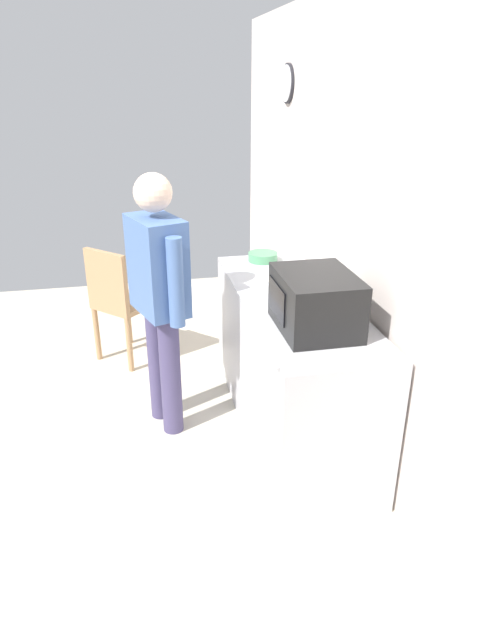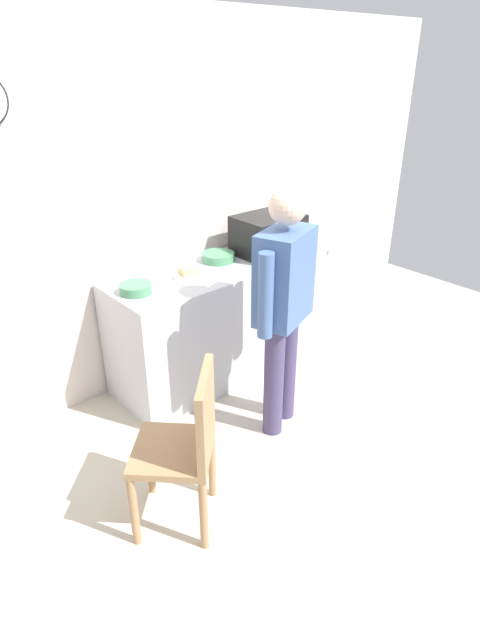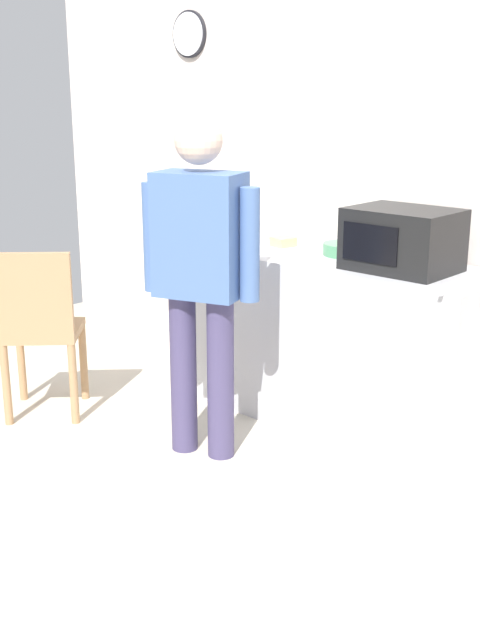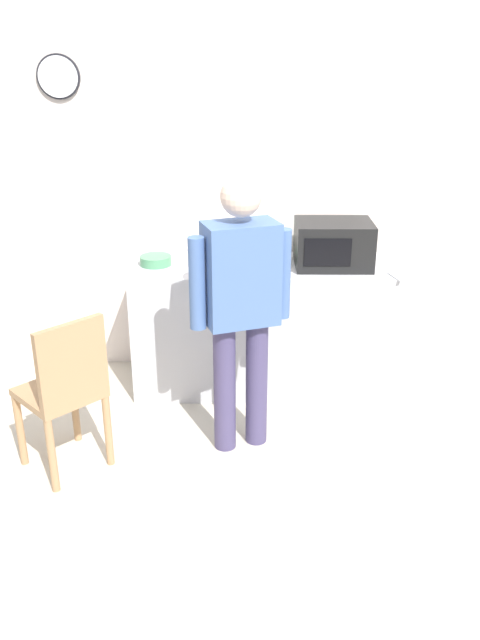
{
  "view_description": "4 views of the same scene",
  "coord_description": "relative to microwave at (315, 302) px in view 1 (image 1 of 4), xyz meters",
  "views": [
    {
      "loc": [
        2.89,
        0.3,
        2.1
      ],
      "look_at": [
        -0.06,
        0.9,
        0.77
      ],
      "focal_mm": 30.65,
      "sensor_mm": 36.0,
      "label": 1
    },
    {
      "loc": [
        -2.28,
        -1.53,
        2.26
      ],
      "look_at": [
        -0.24,
        0.81,
        0.66
      ],
      "focal_mm": 28.62,
      "sensor_mm": 36.0,
      "label": 2
    },
    {
      "loc": [
        2.36,
        -2.09,
        1.74
      ],
      "look_at": [
        -0.27,
        0.77,
        0.6
      ],
      "focal_mm": 44.33,
      "sensor_mm": 36.0,
      "label": 3
    },
    {
      "loc": [
        -0.19,
        -2.97,
        2.24
      ],
      "look_at": [
        -0.22,
        0.88,
        0.63
      ],
      "focal_mm": 36.59,
      "sensor_mm": 36.0,
      "label": 4
    }
  ],
  "objects": [
    {
      "name": "microwave",
      "position": [
        0.0,
        0.0,
        0.0
      ],
      "size": [
        0.5,
        0.39,
        0.3
      ],
      "color": "black",
      "rests_on": "kitchen_counter"
    },
    {
      "name": "kitchen_counter",
      "position": [
        -0.43,
        0.02,
        -0.6
      ],
      "size": [
        1.81,
        0.62,
        0.89
      ],
      "primitive_type": "cube",
      "color": "#B7B7BC",
      "rests_on": "ground_plane"
    },
    {
      "name": "spoon_utensil",
      "position": [
        0.37,
        -0.24,
        -0.15
      ],
      "size": [
        0.06,
        0.17,
        0.01
      ],
      "primitive_type": "cube",
      "rotation": [
        0.0,
        0.0,
        1.84
      ],
      "color": "silver",
      "rests_on": "kitchen_counter"
    },
    {
      "name": "fork_utensil",
      "position": [
        -0.09,
        0.25,
        -0.15
      ],
      "size": [
        0.13,
        0.14,
        0.01
      ],
      "primitive_type": "cube",
      "rotation": [
        0.0,
        0.0,
        0.85
      ],
      "color": "silver",
      "rests_on": "kitchen_counter"
    },
    {
      "name": "ground_plane",
      "position": [
        -0.4,
        -1.2,
        -1.04
      ],
      "size": [
        6.0,
        6.0,
        0.0
      ],
      "primitive_type": "plane",
      "color": "beige"
    },
    {
      "name": "person_standing",
      "position": [
        -0.61,
        -0.77,
        -0.09
      ],
      "size": [
        0.56,
        0.36,
        1.63
      ],
      "color": "#413A60",
      "rests_on": "ground_plane"
    },
    {
      "name": "back_wall",
      "position": [
        -0.4,
        0.4,
        0.26
      ],
      "size": [
        5.4,
        0.13,
        2.6
      ],
      "color": "silver",
      "rests_on": "ground_plane"
    },
    {
      "name": "sandwich_plate",
      "position": [
        -0.76,
        0.02,
        -0.13
      ],
      "size": [
        0.23,
        0.23,
        0.07
      ],
      "color": "white",
      "rests_on": "kitchen_counter"
    },
    {
      "name": "salad_bowl",
      "position": [
        -1.18,
        0.01,
        -0.12
      ],
      "size": [
        0.21,
        0.21,
        0.06
      ],
      "primitive_type": "cylinder",
      "color": "#4C8E60",
      "rests_on": "kitchen_counter"
    },
    {
      "name": "wooden_chair",
      "position": [
        -1.56,
        -1.04,
        -0.52
      ],
      "size": [
        0.57,
        0.57,
        0.94
      ],
      "color": "#A87F56",
      "rests_on": "ground_plane"
    },
    {
      "name": "cereal_bowl",
      "position": [
        -0.41,
        0.12,
        -0.12
      ],
      "size": [
        0.25,
        0.25,
        0.06
      ],
      "primitive_type": "cylinder",
      "color": "#4C8E60",
      "rests_on": "kitchen_counter"
    }
  ]
}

